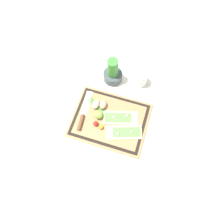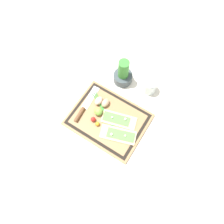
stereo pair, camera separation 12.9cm
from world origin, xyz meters
The scene contains 13 objects.
ground_plane centered at (0.00, 0.00, 0.00)m, with size 6.00×6.00×0.00m, color silver.
cutting_board centered at (0.00, 0.00, 0.01)m, with size 0.45×0.35×0.02m.
pizza_slice_near centered at (0.11, -0.05, 0.02)m, with size 0.22×0.14×0.02m.
pizza_slice_far centered at (0.06, 0.03, 0.02)m, with size 0.22×0.14×0.02m.
knife centered at (-0.16, -0.03, 0.03)m, with size 0.05×0.27×0.02m.
egg_brown centered at (-0.07, 0.07, 0.04)m, with size 0.04×0.06×0.04m, color tan.
egg_pink centered at (-0.11, 0.06, 0.04)m, with size 0.04×0.06×0.04m, color beige.
lime centered at (-0.07, 0.00, 0.04)m, with size 0.05×0.05×0.05m, color #7FB742.
cherry_tomato_red centered at (-0.07, -0.05, 0.03)m, with size 0.03×0.03×0.03m, color red.
cherry_tomato_yellow centered at (-0.03, -0.06, 0.03)m, with size 0.03×0.03×0.03m, color orange.
scallion_bunch centered at (-0.02, 0.01, 0.02)m, with size 0.30×0.20×0.01m.
herb_pot centered at (-0.07, 0.28, 0.07)m, with size 0.12×0.12×0.19m.
sauce_jar centered at (0.11, 0.31, 0.04)m, with size 0.09×0.09×0.10m.
Camera 2 is at (0.27, -0.38, 1.23)m, focal length 35.00 mm.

